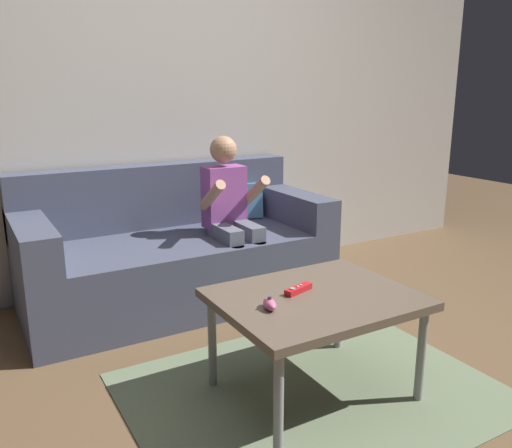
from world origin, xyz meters
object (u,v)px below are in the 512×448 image
(nunchuk_pink, at_px, (270,304))
(coffee_table, at_px, (315,305))
(game_remote_red_near_edge, at_px, (298,289))
(person_seated_on_couch, at_px, (231,211))
(couch, at_px, (177,254))

(nunchuk_pink, bearing_deg, coffee_table, 6.23)
(game_remote_red_near_edge, bearing_deg, person_seated_on_couch, 78.12)
(game_remote_red_near_edge, bearing_deg, coffee_table, -55.30)
(couch, relative_size, coffee_table, 2.26)
(person_seated_on_couch, bearing_deg, nunchuk_pink, -110.21)
(couch, distance_m, person_seated_on_couch, 0.42)
(couch, height_order, person_seated_on_couch, person_seated_on_couch)
(coffee_table, height_order, nunchuk_pink, nunchuk_pink)
(person_seated_on_couch, distance_m, coffee_table, 1.09)
(person_seated_on_couch, height_order, coffee_table, person_seated_on_couch)
(person_seated_on_couch, xyz_separation_m, coffee_table, (-0.17, -1.06, -0.16))
(nunchuk_pink, bearing_deg, game_remote_red_near_edge, 24.48)
(couch, xyz_separation_m, nunchuk_pink, (-0.12, -1.27, 0.17))
(couch, relative_size, game_remote_red_near_edge, 12.20)
(couch, distance_m, coffee_table, 1.25)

